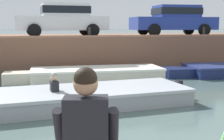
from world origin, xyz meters
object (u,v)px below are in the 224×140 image
(boat_moored_central_cream, at_px, (91,74))
(car_left_inner_white, at_px, (63,18))
(mooring_bollard_east, at_px, (204,31))
(car_centre_blue, at_px, (174,19))
(motorboat_passing, at_px, (76,98))
(person_seated_left, at_px, (87,137))
(mooring_bollard_mid, at_px, (89,32))

(boat_moored_central_cream, relative_size, car_left_inner_white, 1.43)
(boat_moored_central_cream, distance_m, mooring_bollard_east, 6.59)
(car_left_inner_white, bearing_deg, car_centre_blue, -0.05)
(motorboat_passing, bearing_deg, person_seated_left, -96.57)
(car_left_inner_white, xyz_separation_m, mooring_bollard_mid, (1.07, -1.09, -0.61))
(mooring_bollard_east, bearing_deg, car_left_inner_white, 170.95)
(mooring_bollard_mid, xyz_separation_m, person_seated_left, (-2.07, -11.50, -0.64))
(car_centre_blue, bearing_deg, mooring_bollard_mid, -166.92)
(car_centre_blue, bearing_deg, mooring_bollard_east, -44.66)
(boat_moored_central_cream, distance_m, motorboat_passing, 3.96)
(motorboat_passing, height_order, car_centre_blue, car_centre_blue)
(motorboat_passing, height_order, mooring_bollard_mid, mooring_bollard_mid)
(car_left_inner_white, distance_m, car_centre_blue, 5.72)
(person_seated_left, bearing_deg, mooring_bollard_east, 55.82)
(car_centre_blue, distance_m, mooring_bollard_mid, 4.81)
(person_seated_left, bearing_deg, mooring_bollard_mid, 79.80)
(mooring_bollard_east, distance_m, person_seated_left, 13.92)
(motorboat_passing, bearing_deg, car_centre_blue, 48.72)
(motorboat_passing, bearing_deg, boat_moored_central_cream, 73.89)
(boat_moored_central_cream, xyz_separation_m, mooring_bollard_mid, (0.32, 2.02, 1.62))
(mooring_bollard_east, bearing_deg, mooring_bollard_mid, 180.00)
(car_left_inner_white, relative_size, person_seated_left, 4.45)
(person_seated_left, bearing_deg, motorboat_passing, 83.43)
(motorboat_passing, bearing_deg, car_left_inner_white, 87.13)
(boat_moored_central_cream, relative_size, mooring_bollard_east, 13.83)
(boat_moored_central_cream, distance_m, car_left_inner_white, 3.90)
(boat_moored_central_cream, bearing_deg, person_seated_left, -100.48)
(mooring_bollard_mid, distance_m, person_seated_left, 11.70)
(car_centre_blue, distance_m, mooring_bollard_east, 1.65)
(motorboat_passing, xyz_separation_m, car_left_inner_white, (0.35, 6.91, 2.25))
(car_centre_blue, bearing_deg, car_left_inner_white, 179.95)
(car_centre_blue, bearing_deg, motorboat_passing, -131.28)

